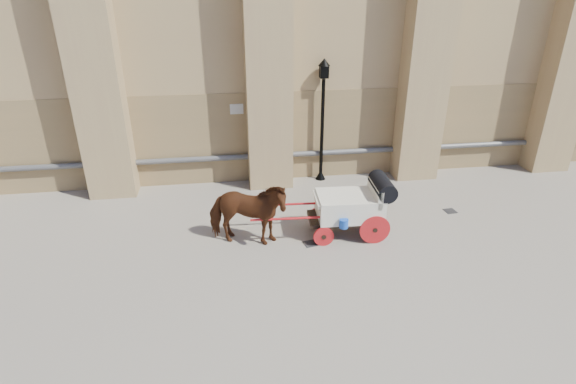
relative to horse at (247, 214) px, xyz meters
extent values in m
plane|color=slate|center=(1.99, 0.11, -0.88)|extent=(90.00, 90.00, 0.00)
cube|color=olive|center=(3.99, 4.26, 0.62)|extent=(44.00, 0.35, 3.00)
cylinder|color=#59595B|center=(3.99, 3.99, 0.02)|extent=(42.00, 0.18, 0.18)
cube|color=beige|center=(-0.01, 4.08, 1.62)|extent=(0.42, 0.04, 0.32)
imported|color=#562B11|center=(0.00, 0.00, 0.00)|extent=(2.26, 1.45, 1.76)
cube|color=black|center=(2.60, 0.14, -0.39)|extent=(1.99, 0.99, 0.11)
cube|color=silver|center=(2.69, 0.13, -0.04)|extent=(1.74, 1.19, 0.62)
cube|color=silver|center=(3.35, 0.09, 0.31)|extent=(0.19, 1.11, 0.49)
cube|color=silver|center=(1.94, 0.17, 0.18)|extent=(0.36, 0.99, 0.09)
cylinder|color=black|center=(3.53, 0.08, 0.49)|extent=(0.55, 1.13, 0.49)
cylinder|color=red|center=(3.23, -0.45, -0.48)|extent=(0.80, 0.10, 0.80)
cylinder|color=red|center=(3.29, 0.65, -0.48)|extent=(0.80, 0.10, 0.80)
cylinder|color=red|center=(1.91, -0.38, -0.62)|extent=(0.53, 0.08, 0.53)
cylinder|color=red|center=(1.97, 0.72, -0.62)|extent=(0.53, 0.08, 0.53)
cylinder|color=red|center=(1.12, -0.18, -0.13)|extent=(2.12, 0.18, 0.06)
cylinder|color=red|center=(1.17, 0.61, -0.13)|extent=(2.12, 0.18, 0.06)
cylinder|color=blue|center=(2.39, -0.47, -0.22)|extent=(0.23, 0.23, 0.23)
cylinder|color=black|center=(2.74, 3.85, 0.82)|extent=(0.11, 0.11, 3.40)
cone|color=black|center=(2.74, 3.85, -0.71)|extent=(0.34, 0.34, 0.34)
cube|color=black|center=(2.74, 3.85, 2.76)|extent=(0.26, 0.26, 0.40)
cone|color=black|center=(2.74, 3.85, 3.04)|extent=(0.38, 0.38, 0.23)
cube|color=black|center=(1.59, -0.25, -0.87)|extent=(0.38, 0.38, 0.01)
cube|color=black|center=(6.04, 0.94, -0.87)|extent=(0.35, 0.35, 0.01)
camera|label=1|loc=(-0.43, -10.02, 5.30)|focal=28.00mm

